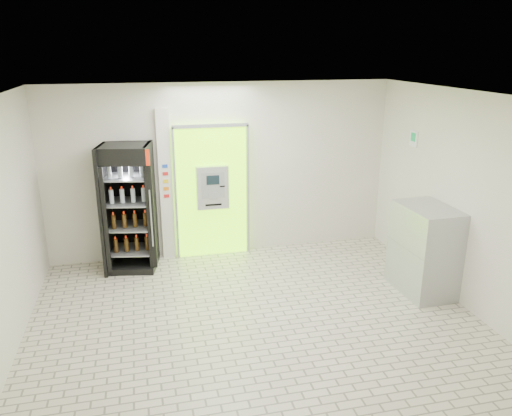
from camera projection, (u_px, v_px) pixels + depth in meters
name	position (u px, v px, depth m)	size (l,w,h in m)	color
ground	(255.00, 319.00, 6.81)	(6.00, 6.00, 0.00)	beige
room_shell	(255.00, 190.00, 6.25)	(6.00, 6.00, 6.00)	silver
atm_assembly	(212.00, 191.00, 8.65)	(1.30, 0.24, 2.33)	#86FF09
pillar	(166.00, 186.00, 8.47)	(0.22, 0.11, 2.60)	silver
beverage_cooler	(129.00, 210.00, 8.15)	(0.90, 0.86, 2.09)	black
steel_cabinet	(424.00, 250.00, 7.42)	(0.71, 1.03, 1.34)	#A8AAB0
exit_sign	(414.00, 139.00, 8.11)	(0.02, 0.22, 0.26)	white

